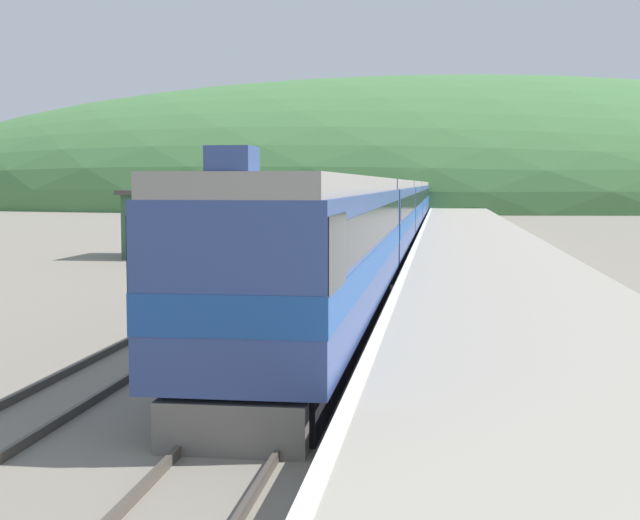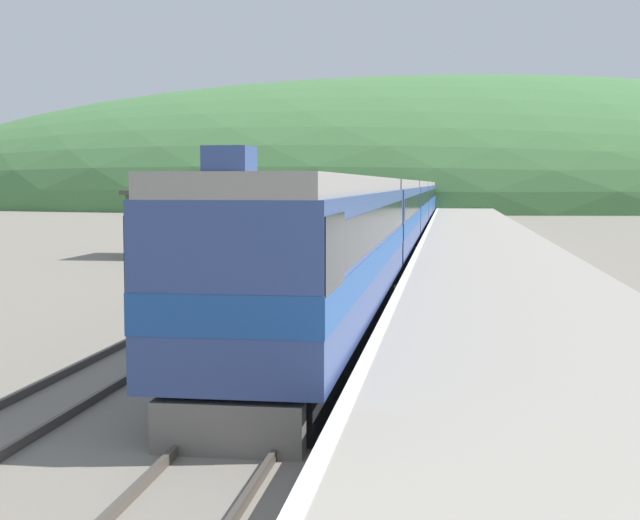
# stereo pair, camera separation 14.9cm
# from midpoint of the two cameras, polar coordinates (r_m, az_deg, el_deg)

# --- Properties ---
(track_main) EXTENTS (1.52, 180.00, 0.16)m
(track_main) POSITION_cam_midpoint_polar(r_m,az_deg,el_deg) (66.74, 5.13, 1.62)
(track_main) COLOR #4C443D
(track_main) RESTS_ON ground
(track_siding) EXTENTS (1.51, 180.00, 0.16)m
(track_siding) POSITION_cam_midpoint_polar(r_m,az_deg,el_deg) (67.02, 1.87, 1.65)
(track_siding) COLOR #4C443D
(track_siding) RESTS_ON ground
(platform) EXTENTS (6.81, 140.00, 0.87)m
(platform) POSITION_cam_midpoint_polar(r_m,az_deg,el_deg) (46.73, 10.15, 0.58)
(platform) COLOR #9E9689
(platform) RESTS_ON ground
(distant_hills) EXTENTS (203.29, 91.48, 43.76)m
(distant_hills) POSITION_cam_midpoint_polar(r_m,az_deg,el_deg) (156.08, 6.65, 3.46)
(distant_hills) COLOR #477A42
(distant_hills) RESTS_ON ground
(station_shed) EXTENTS (7.76, 5.04, 3.56)m
(station_shed) POSITION_cam_midpoint_polar(r_m,az_deg,el_deg) (47.69, -7.66, 2.35)
(station_shed) COLOR #385B42
(station_shed) RESTS_ON ground
(express_train_lead_car) EXTENTS (2.91, 20.79, 4.43)m
(express_train_lead_car) POSITION_cam_midpoint_polar(r_m,az_deg,el_deg) (22.48, -0.06, 0.65)
(express_train_lead_car) COLOR black
(express_train_lead_car) RESTS_ON ground
(carriage_second) EXTENTS (2.90, 19.80, 4.07)m
(carriage_second) POSITION_cam_midpoint_polar(r_m,az_deg,el_deg) (43.76, 3.76, 2.70)
(carriage_second) COLOR black
(carriage_second) RESTS_ON ground
(carriage_third) EXTENTS (2.90, 19.80, 4.07)m
(carriage_third) POSITION_cam_midpoint_polar(r_m,az_deg,el_deg) (64.39, 5.05, 3.40)
(carriage_third) COLOR black
(carriage_third) RESTS_ON ground
(carriage_fourth) EXTENTS (2.90, 19.80, 4.07)m
(carriage_fourth) POSITION_cam_midpoint_polar(r_m,az_deg,el_deg) (85.04, 5.71, 3.76)
(carriage_fourth) COLOR black
(carriage_fourth) RESTS_ON ground
(carriage_fifth) EXTENTS (2.90, 19.80, 4.07)m
(carriage_fifth) POSITION_cam_midpoint_polar(r_m,az_deg,el_deg) (105.70, 6.12, 3.98)
(carriage_fifth) COLOR black
(carriage_fifth) RESTS_ON ground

